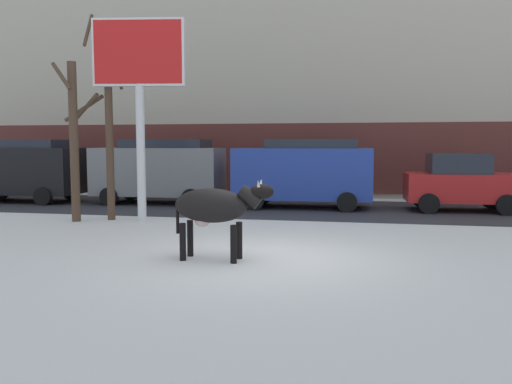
{
  "coord_description": "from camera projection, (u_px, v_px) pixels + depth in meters",
  "views": [
    {
      "loc": [
        1.77,
        -9.56,
        2.16
      ],
      "look_at": [
        -0.46,
        1.64,
        1.1
      ],
      "focal_mm": 36.31,
      "sensor_mm": 36.0,
      "label": 1
    }
  ],
  "objects": [
    {
      "name": "ground_plane",
      "position": [
        263.0,
        257.0,
        9.88
      ],
      "size": [
        120.0,
        120.0,
        0.0
      ],
      "primitive_type": "plane",
      "color": "white"
    },
    {
      "name": "road_strip",
      "position": [
        304.0,
        209.0,
        17.33
      ],
      "size": [
        60.0,
        5.6,
        0.01
      ],
      "primitive_type": "cube",
      "color": "#333338",
      "rests_on": "ground"
    },
    {
      "name": "building_facade",
      "position": [
        321.0,
        48.0,
        23.38
      ],
      "size": [
        44.0,
        6.1,
        13.0
      ],
      "color": "#BCB29E",
      "rests_on": "ground"
    },
    {
      "name": "cow_black",
      "position": [
        215.0,
        207.0,
        9.6
      ],
      "size": [
        1.9,
        0.65,
        1.54
      ],
      "color": "black",
      "rests_on": "ground"
    },
    {
      "name": "billboard",
      "position": [
        139.0,
        65.0,
        14.12
      ],
      "size": [
        2.52,
        0.6,
        5.56
      ],
      "color": "silver",
      "rests_on": "ground"
    },
    {
      "name": "car_black_van",
      "position": [
        21.0,
        169.0,
        19.36
      ],
      "size": [
        4.65,
        2.21,
        2.32
      ],
      "color": "black",
      "rests_on": "ground"
    },
    {
      "name": "car_grey_van",
      "position": [
        159.0,
        169.0,
        18.78
      ],
      "size": [
        4.65,
        2.21,
        2.32
      ],
      "color": "slate",
      "rests_on": "ground"
    },
    {
      "name": "car_blue_van",
      "position": [
        303.0,
        171.0,
        17.51
      ],
      "size": [
        4.65,
        2.21,
        2.32
      ],
      "color": "#233D9E",
      "rests_on": "ground"
    },
    {
      "name": "car_red_hatchback",
      "position": [
        461.0,
        183.0,
        16.63
      ],
      "size": [
        3.54,
        1.99,
        1.86
      ],
      "color": "red",
      "rests_on": "ground"
    },
    {
      "name": "pedestrian_near_billboard",
      "position": [
        192.0,
        176.0,
        20.92
      ],
      "size": [
        0.36,
        0.24,
        1.73
      ],
      "color": "#282833",
      "rests_on": "ground"
    },
    {
      "name": "bare_tree_left_lot",
      "position": [
        75.0,
        136.0,
        14.34
      ],
      "size": [
        1.24,
        1.16,
        4.41
      ],
      "color": "#4C3828",
      "rests_on": "ground"
    },
    {
      "name": "bare_tree_right_lot",
      "position": [
        108.0,
        120.0,
        14.57
      ],
      "size": [
        1.05,
        1.06,
        5.85
      ],
      "color": "#4C3828",
      "rests_on": "ground"
    }
  ]
}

